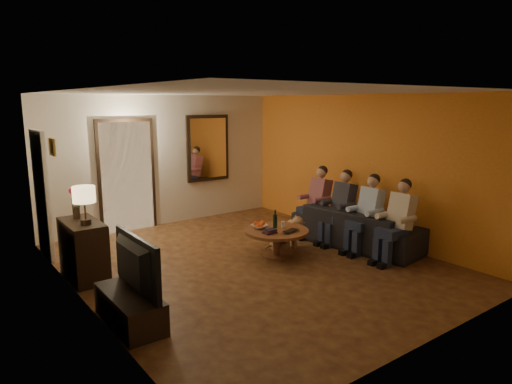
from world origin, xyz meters
TOP-DOWN VIEW (x-y plane):
  - floor at (0.00, 0.00)m, footprint 5.00×6.00m
  - ceiling at (0.00, 0.00)m, footprint 5.00×6.00m
  - back_wall at (0.00, 3.00)m, footprint 5.00×0.02m
  - front_wall at (0.00, -3.00)m, footprint 5.00×0.02m
  - left_wall at (-2.50, 0.00)m, footprint 0.02×6.00m
  - right_wall at (2.50, 0.00)m, footprint 0.02×6.00m
  - orange_accent at (2.49, 0.00)m, footprint 0.01×6.00m
  - kitchen_doorway at (-0.80, 2.98)m, footprint 1.00×0.06m
  - door_trim at (-0.80, 2.97)m, footprint 1.12×0.04m
  - fridge_glimpse at (-0.55, 2.98)m, footprint 0.45×0.03m
  - mirror_frame at (1.00, 2.96)m, footprint 1.00×0.05m
  - mirror_glass at (1.00, 2.93)m, footprint 0.86×0.02m
  - white_door at (-2.46, 2.30)m, footprint 0.06×0.85m
  - framed_art at (-2.47, 1.30)m, footprint 0.03×0.28m
  - art_canvas at (-2.46, 1.30)m, footprint 0.01×0.22m
  - dresser at (-2.25, 0.94)m, footprint 0.45×0.93m
  - table_lamp at (-2.25, 0.72)m, footprint 0.30×0.30m
  - flower_vase at (-2.25, 1.16)m, footprint 0.14×0.14m
  - tv_stand at (-2.25, -0.75)m, footprint 0.45×1.09m
  - tv at (-2.25, -0.75)m, footprint 1.12×0.15m
  - sofa at (2.01, -0.35)m, footprint 2.38×1.18m
  - person_a at (1.91, -1.25)m, footprint 0.60×0.40m
  - person_b at (1.91, -0.65)m, footprint 0.60×0.40m
  - person_c at (1.91, -0.05)m, footprint 0.60×0.40m
  - person_d at (1.91, 0.55)m, footprint 0.60×0.40m
  - dog at (0.92, 0.29)m, footprint 0.61×0.43m
  - coffee_table at (0.52, 0.04)m, footprint 1.06×1.06m
  - bowl at (0.34, 0.26)m, footprint 0.26×0.26m
  - oranges at (0.34, 0.26)m, footprint 0.20×0.20m
  - wine_bottle at (0.57, 0.14)m, footprint 0.07×0.07m
  - wine_glass at (0.70, 0.09)m, footprint 0.06×0.06m
  - book_stack at (0.30, -0.06)m, footprint 0.20×0.15m
  - laptop at (0.62, -0.24)m, footprint 0.37×0.29m

SIDE VIEW (x-z plane):
  - floor at x=0.00m, z-range -0.01..0.01m
  - tv_stand at x=-2.25m, z-range 0.00..0.36m
  - coffee_table at x=0.52m, z-range 0.00..0.45m
  - dog at x=0.92m, z-range 0.00..0.56m
  - sofa at x=2.01m, z-range 0.00..0.67m
  - dresser at x=-2.25m, z-range 0.00..0.83m
  - laptop at x=0.62m, z-range 0.45..0.48m
  - bowl at x=0.34m, z-range 0.45..0.51m
  - book_stack at x=0.30m, z-range 0.45..0.52m
  - wine_glass at x=0.70m, z-range 0.45..0.55m
  - oranges at x=0.34m, z-range 0.51..0.59m
  - person_a at x=1.91m, z-range 0.00..1.20m
  - person_b at x=1.91m, z-range 0.00..1.20m
  - person_c at x=1.91m, z-range 0.00..1.20m
  - person_d at x=1.91m, z-range 0.00..1.20m
  - wine_bottle at x=0.57m, z-range 0.45..0.76m
  - tv at x=-2.25m, z-range 0.36..1.01m
  - fridge_glimpse at x=-0.55m, z-range 0.05..1.75m
  - white_door at x=-2.46m, z-range 0.00..2.04m
  - flower_vase at x=-2.25m, z-range 0.83..1.27m
  - kitchen_doorway at x=-0.80m, z-range 0.00..2.10m
  - door_trim at x=-0.80m, z-range -0.06..2.16m
  - table_lamp at x=-2.25m, z-range 0.83..1.37m
  - back_wall at x=0.00m, z-range 0.00..2.60m
  - front_wall at x=0.00m, z-range 0.00..2.60m
  - left_wall at x=-2.50m, z-range 0.00..2.60m
  - right_wall at x=2.50m, z-range 0.00..2.60m
  - orange_accent at x=2.49m, z-range 0.00..2.60m
  - mirror_frame at x=1.00m, z-range 0.80..2.20m
  - mirror_glass at x=1.00m, z-range 0.87..2.13m
  - framed_art at x=-2.47m, z-range 1.73..1.97m
  - art_canvas at x=-2.46m, z-range 1.76..1.94m
  - ceiling at x=0.00m, z-range 2.60..2.60m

